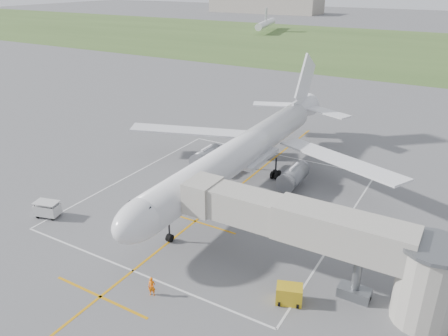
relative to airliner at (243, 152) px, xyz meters
The scene contains 10 objects.
ground 4.46m from the airliner, 90.00° to the right, with size 700.00×700.00×0.00m, color #535355.
grass_strip 129.32m from the airliner, 90.00° to the left, with size 700.00×120.00×0.02m, color #3E5927.
apron_markings 7.90m from the airliner, 90.00° to the right, with size 28.20×60.00×0.01m.
airliner is the anchor object (origin of this frame).
jet_bridge 21.22m from the airliner, 42.19° to the right, with size 23.40×5.00×7.20m.
gpu_unit 22.48m from the airliner, 52.12° to the right, with size 2.41×2.02×1.56m.
baggage_cart 23.36m from the airliner, 128.64° to the right, with size 2.90×2.18×1.80m.
ramp_worker_nose 22.95m from the airliner, 80.98° to the right, with size 0.62×0.40×1.69m, color #FF6908.
ramp_worker_wing 5.74m from the airliner, behind, with size 0.86×0.67×1.78m, color #FF5A08.
distant_hangars 264.94m from the airliner, 93.50° to the left, with size 345.00×49.00×12.00m.
Camera 1 is at (23.20, -43.49, 24.14)m, focal length 35.00 mm.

